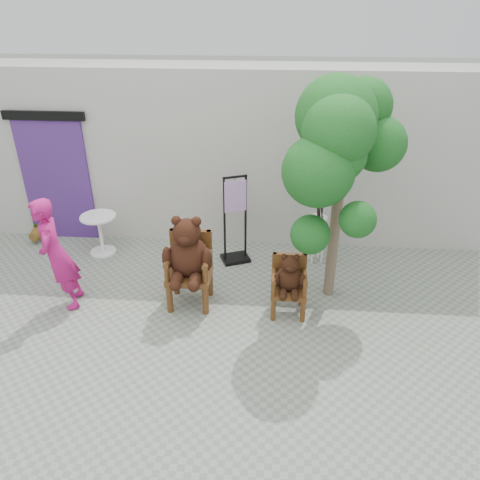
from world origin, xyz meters
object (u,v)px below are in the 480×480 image
(display_stand, at_px, (235,229))
(stool_bucket, at_px, (318,227))
(person, at_px, (56,255))
(tree, at_px, (339,144))
(chair_big, at_px, (188,257))
(cafe_table, at_px, (100,230))
(chair_small, at_px, (289,279))

(display_stand, relative_size, stool_bucket, 1.04)
(person, height_order, tree, tree)
(chair_big, relative_size, tree, 0.44)
(chair_big, bearing_deg, person, -174.18)
(person, distance_m, cafe_table, 1.59)
(person, relative_size, stool_bucket, 1.14)
(tree, bearing_deg, person, -172.44)
(chair_big, xyz_separation_m, cafe_table, (-1.80, 1.36, -0.34))
(chair_small, height_order, person, person)
(chair_small, relative_size, stool_bucket, 0.66)
(chair_small, relative_size, person, 0.58)
(cafe_table, distance_m, tree, 4.34)
(chair_big, height_order, person, person)
(chair_small, distance_m, cafe_table, 3.53)
(person, xyz_separation_m, cafe_table, (0.02, 1.54, -0.39))
(chair_big, bearing_deg, stool_bucket, 35.87)
(chair_big, height_order, display_stand, display_stand)
(person, relative_size, display_stand, 1.10)
(display_stand, bearing_deg, chair_big, -135.30)
(chair_small, distance_m, tree, 1.92)
(person, bearing_deg, cafe_table, 165.88)
(cafe_table, xyz_separation_m, display_stand, (2.34, -0.08, 0.14))
(chair_big, bearing_deg, cafe_table, 142.89)
(chair_big, distance_m, display_stand, 1.40)
(person, height_order, stool_bucket, person)
(display_stand, distance_m, stool_bucket, 1.36)
(stool_bucket, xyz_separation_m, tree, (0.07, -1.05, 1.70))
(cafe_table, bearing_deg, stool_bucket, 0.19)
(person, bearing_deg, chair_small, 77.83)
(tree, bearing_deg, cafe_table, 164.52)
(display_stand, relative_size, tree, 0.48)
(chair_small, height_order, stool_bucket, stool_bucket)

